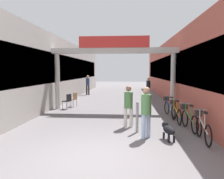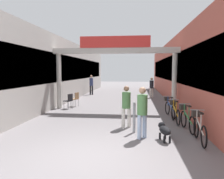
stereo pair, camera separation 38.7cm
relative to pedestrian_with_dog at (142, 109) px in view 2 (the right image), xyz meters
The scene contains 16 objects.
ground_plane 2.39m from the pedestrian_with_dog, 130.83° to the right, with size 80.00×80.00×0.00m, color slate.
storefront_left 11.46m from the pedestrian_with_dog, 124.86° to the left, with size 3.00×26.00×4.41m.
storefront_right 10.12m from the pedestrian_with_dog, 68.57° to the left, with size 3.00×26.00×4.41m.
arcade_sign_gateway 5.85m from the pedestrian_with_dog, 104.96° to the left, with size 7.40×0.47×4.18m.
pedestrian_with_dog is the anchor object (origin of this frame).
pedestrian_companion 1.51m from the pedestrian_with_dog, 113.01° to the left, with size 0.42×0.42×1.65m.
pedestrian_carrying_crate 11.32m from the pedestrian_with_dog, 84.53° to the left, with size 0.48×0.48×1.69m.
pedestrian_elderly_walking 13.67m from the pedestrian_with_dog, 108.78° to the left, with size 0.46×0.46×1.84m.
dog_on_leash 0.96m from the pedestrian_with_dog, 11.85° to the right, with size 0.44×0.78×0.55m.
bicycle_silver_nearest 1.87m from the pedestrian_with_dog, ahead, with size 0.46×1.69×0.98m.
bicycle_green_second 2.16m from the pedestrian_with_dog, 35.27° to the left, with size 0.46×1.69×0.98m.
bicycle_orange_third 2.93m from the pedestrian_with_dog, 58.85° to the left, with size 0.46×1.69×0.98m.
bicycle_blue_farthest 4.07m from the pedestrian_with_dog, 68.72° to the left, with size 0.47×1.67×0.98m.
bollard_post_metal 0.83m from the pedestrian_with_dog, 111.95° to the left, with size 0.10×0.10×1.13m.
cafe_chair_black_nearer 6.69m from the pedestrian_with_dog, 128.33° to the left, with size 0.53×0.53×0.89m.
cafe_chair_wood_farther 7.30m from the pedestrian_with_dog, 123.18° to the left, with size 0.51×0.51×0.89m.
Camera 2 is at (1.21, -5.53, 2.24)m, focal length 35.00 mm.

